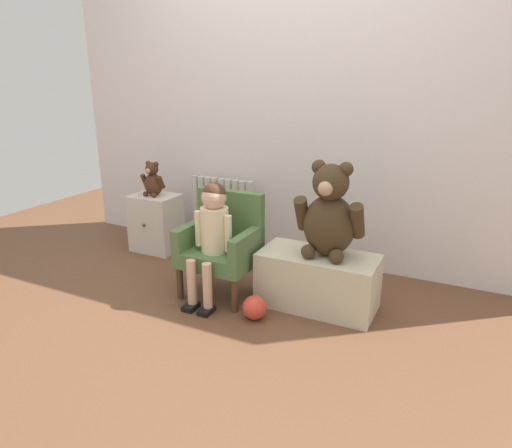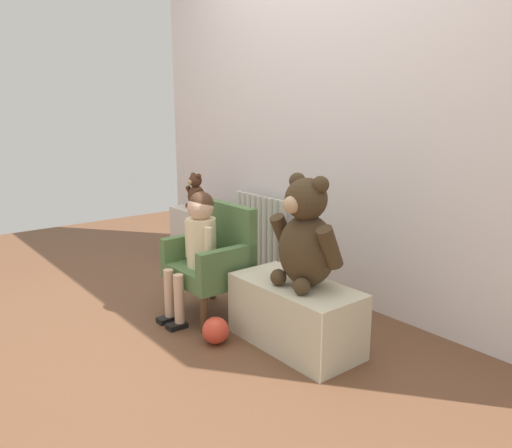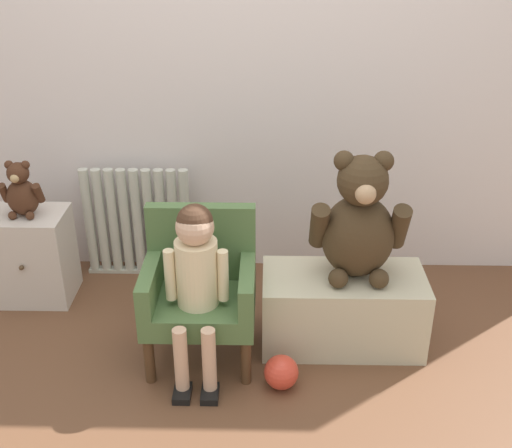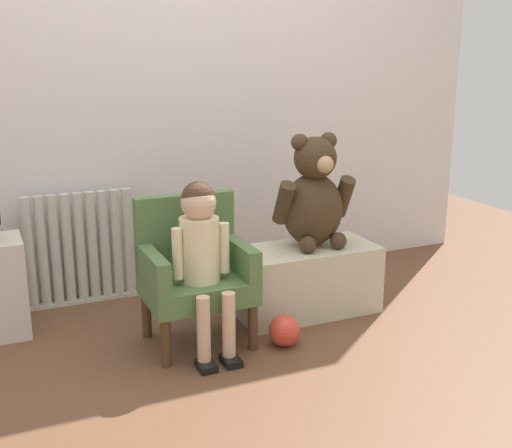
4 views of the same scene
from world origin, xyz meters
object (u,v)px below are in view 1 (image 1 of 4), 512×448
low_bench (318,280)px  small_teddy_bear (153,181)px  large_teddy_bear (329,215)px  child_figure (213,225)px  toy_ball (255,307)px  small_dresser (156,223)px  child_armchair (222,243)px  radiator (222,215)px

low_bench → small_teddy_bear: (-1.47, 0.33, 0.40)m
large_teddy_bear → child_figure: bearing=-161.8°
small_teddy_bear → low_bench: bearing=-12.7°
toy_ball → small_dresser: bearing=151.6°
child_armchair → small_teddy_bear: (-0.86, 0.42, 0.24)m
radiator → large_teddy_bear: size_ratio=1.05×
small_dresser → radiator: bearing=26.8°
radiator → low_bench: (1.00, -0.58, -0.12)m
radiator → small_teddy_bear: size_ratio=2.17×
small_dresser → small_teddy_bear: 0.34m
large_teddy_bear → small_teddy_bear: 1.54m
child_figure → low_bench: (0.61, 0.19, -0.32)m
radiator → small_teddy_bear: (-0.47, -0.24, 0.28)m
child_armchair → small_dresser: bearing=153.8°
radiator → small_teddy_bear: bearing=-152.4°
large_teddy_bear → small_dresser: bearing=168.2°
small_dresser → child_figure: bearing=-31.7°
radiator → child_figure: bearing=-63.2°
child_figure → low_bench: child_figure is taller
child_armchair → child_figure: child_figure is taller
radiator → child_figure: (0.39, -0.77, 0.20)m
radiator → small_dresser: bearing=-153.2°
low_bench → large_teddy_bear: size_ratio=1.25×
radiator → child_figure: 0.89m
child_armchair → small_teddy_bear: 0.98m
small_teddy_bear → toy_ball: bearing=-28.2°
small_dresser → child_armchair: child_armchair is taller
small_dresser → small_teddy_bear: (0.00, -0.01, 0.34)m
low_bench → toy_ball: low_bench is taller
radiator → large_teddy_bear: 1.22m
radiator → toy_ball: radiator is taller
low_bench → toy_ball: (-0.27, -0.31, -0.10)m
large_teddy_bear → small_teddy_bear: bearing=168.4°
small_dresser → child_armchair: 0.97m
low_bench → large_teddy_bear: bearing=24.3°
child_figure → toy_ball: bearing=-18.8°
small_dresser → child_figure: (0.86, -0.53, 0.26)m
child_figure → large_teddy_bear: size_ratio=1.33×
small_dresser → small_teddy_bear: bearing=-61.3°
small_dresser → low_bench: size_ratio=0.65×
child_armchair → child_figure: 0.19m
toy_ball → large_teddy_bear: bearing=46.2°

